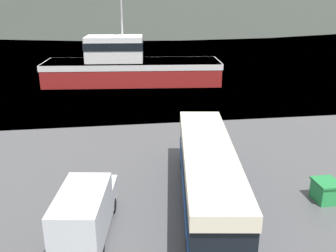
% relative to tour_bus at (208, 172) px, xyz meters
% --- Properties ---
extents(water_surface, '(240.00, 240.00, 0.00)m').
position_rel_tour_bus_xyz_m(water_surface, '(0.03, 132.84, -1.73)').
color(water_surface, '#475B6B').
rests_on(water_surface, ground).
extents(tour_bus, '(4.19, 12.17, 3.05)m').
position_rel_tour_bus_xyz_m(tour_bus, '(0.00, 0.00, 0.00)').
color(tour_bus, '#194799').
rests_on(tour_bus, ground).
extents(delivery_van, '(2.75, 5.66, 2.41)m').
position_rel_tour_bus_xyz_m(delivery_van, '(-5.86, -1.92, -0.46)').
color(delivery_van, silver).
rests_on(delivery_van, ground).
extents(fishing_boat, '(21.19, 7.95, 11.14)m').
position_rel_tour_bus_xyz_m(fishing_boat, '(-2.51, 28.47, 0.35)').
color(fishing_boat, maroon).
rests_on(fishing_boat, water_surface).
extents(storage_bin, '(1.19, 1.37, 1.10)m').
position_rel_tour_bus_xyz_m(storage_bin, '(6.08, -0.63, -1.17)').
color(storage_bin, green).
rests_on(storage_bin, ground).
extents(small_boat, '(7.01, 4.85, 0.93)m').
position_rel_tour_bus_xyz_m(small_boat, '(-9.49, 35.13, -1.27)').
color(small_boat, black).
rests_on(small_boat, water_surface).
extents(mooring_bollard, '(0.32, 0.32, 0.64)m').
position_rel_tour_bus_xyz_m(mooring_bollard, '(1.37, 11.57, -1.39)').
color(mooring_bollard, black).
rests_on(mooring_bollard, ground).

